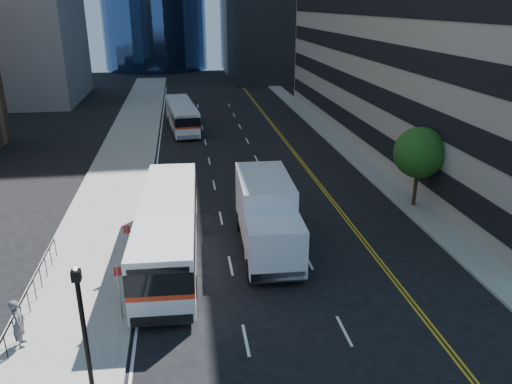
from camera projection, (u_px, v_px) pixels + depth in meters
ground at (308, 281)px, 23.73m from camera, size 160.00×160.00×0.00m
sidewalk_west at (129, 147)px, 45.38m from camera, size 5.00×90.00×0.15m
sidewalk_east at (336, 139)px, 48.06m from camera, size 2.00×90.00×0.15m
street_tree at (419, 153)px, 31.08m from camera, size 3.20×3.20×5.10m
lamp_post at (83, 325)px, 15.98m from camera, size 0.28×0.28×4.56m
bus_front at (169, 228)px, 25.13m from camera, size 3.18×12.51×3.20m
bus_rear at (182, 115)px, 51.60m from camera, size 3.41×11.01×2.79m
box_truck at (267, 215)px, 26.09m from camera, size 2.97×7.93×3.76m
pedestrian at (19, 323)px, 18.72m from camera, size 0.59×0.79×1.96m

